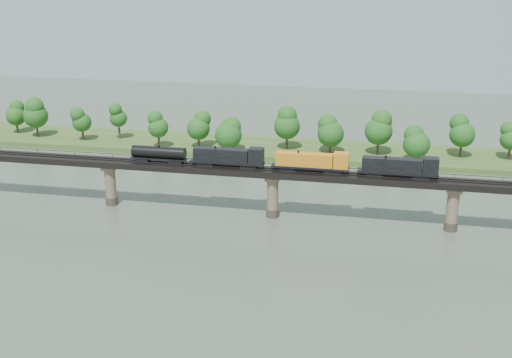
# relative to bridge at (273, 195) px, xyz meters

# --- Properties ---
(ground) EXTENTS (400.00, 400.00, 0.00)m
(ground) POSITION_rel_bridge_xyz_m (0.00, -30.00, -5.46)
(ground) COLOR #3D4B3B
(ground) RESTS_ON ground
(far_bank) EXTENTS (300.00, 24.00, 1.60)m
(far_bank) POSITION_rel_bridge_xyz_m (0.00, 55.00, -4.66)
(far_bank) COLOR #355220
(far_bank) RESTS_ON ground
(bridge) EXTENTS (236.00, 30.00, 11.50)m
(bridge) POSITION_rel_bridge_xyz_m (0.00, 0.00, 0.00)
(bridge) COLOR #473A2D
(bridge) RESTS_ON ground
(bridge_superstructure) EXTENTS (220.00, 4.90, 0.75)m
(bridge_superstructure) POSITION_rel_bridge_xyz_m (0.00, 0.00, 6.33)
(bridge_superstructure) COLOR black
(bridge_superstructure) RESTS_ON bridge
(far_treeline) EXTENTS (289.06, 17.54, 13.60)m
(far_treeline) POSITION_rel_bridge_xyz_m (-8.21, 50.52, 3.37)
(far_treeline) COLOR #382619
(far_treeline) RESTS_ON far_bank
(freight_train) EXTENTS (70.55, 2.75, 4.86)m
(freight_train) POSITION_rel_bridge_xyz_m (2.25, 0.00, 8.36)
(freight_train) COLOR black
(freight_train) RESTS_ON bridge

